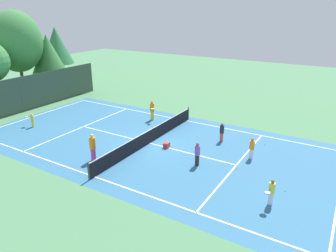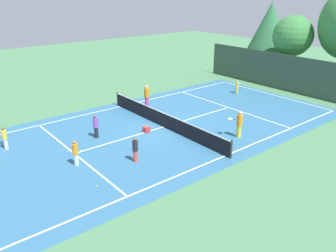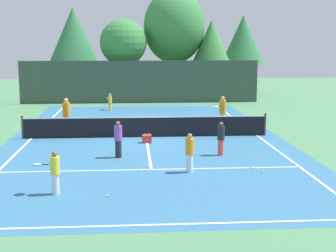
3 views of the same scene
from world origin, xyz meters
name	(u,v)px [view 1 (image 1 of 3)]	position (x,y,z in m)	size (l,w,h in m)	color
ground_plane	(149,143)	(0.00, 0.00, 0.00)	(80.00, 80.00, 0.00)	#4C8456
court_surface	(149,143)	(0.00, 0.00, 0.00)	(13.00, 25.00, 0.01)	teal
tennis_net	(149,137)	(0.00, 0.00, 0.51)	(11.90, 0.10, 1.10)	#333833
perimeter_fence	(21,95)	(0.00, 14.00, 1.60)	(18.00, 0.12, 3.20)	#384C3D
tree_0	(16,42)	(2.90, 17.77, 5.83)	(5.00, 4.93, 8.84)	brown
tree_2	(48,54)	(5.90, 17.08, 4.29)	(3.70, 3.70, 6.37)	brown
tree_4	(56,46)	(9.03, 19.37, 4.75)	(3.78, 3.78, 6.89)	brown
player_0	(32,120)	(-2.13, 9.86, 0.60)	(0.44, 0.83, 1.15)	yellow
player_1	(271,192)	(-3.05, -9.17, 0.70)	(0.87, 0.41, 1.35)	silver
player_2	(252,148)	(1.34, -6.87, 0.72)	(0.30, 0.30, 1.41)	silver
player_3	(222,132)	(2.93, -4.23, 0.71)	(0.30, 0.30, 1.38)	#E54C3F
player_4	(152,110)	(4.23, 2.57, 0.87)	(0.86, 0.78, 1.69)	yellow
player_5	(197,154)	(-1.23, -4.34, 0.76)	(0.32, 0.32, 1.48)	#232328
player_6	(93,147)	(-3.99, 1.48, 0.91)	(0.38, 0.38, 1.78)	#D14799
ball_crate	(166,145)	(0.00, -1.42, 0.18)	(0.43, 0.33, 0.43)	red
tennis_ball_0	(237,168)	(-0.43, -6.60, 0.03)	(0.07, 0.07, 0.07)	#CCE533
tennis_ball_1	(255,144)	(3.67, -6.45, 0.03)	(0.07, 0.07, 0.07)	#CCE533
tennis_ball_2	(229,164)	(-0.12, -5.97, 0.03)	(0.07, 0.07, 0.07)	#CCE533
tennis_ball_3	(88,104)	(4.72, 10.58, 0.03)	(0.07, 0.07, 0.07)	#CCE533
tennis_ball_4	(285,191)	(-1.45, -9.56, 0.03)	(0.07, 0.07, 0.07)	#CCE533
tennis_ball_5	(256,134)	(5.47, -6.01, 0.03)	(0.07, 0.07, 0.07)	#CCE533
tennis_ball_6	(265,144)	(3.92, -7.06, 0.03)	(0.07, 0.07, 0.07)	#CCE533
tennis_ball_7	(32,149)	(-4.96, 6.17, 0.03)	(0.07, 0.07, 0.07)	#CCE533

